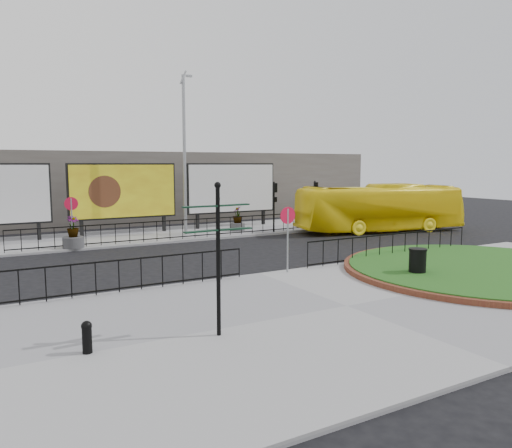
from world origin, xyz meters
TOP-DOWN VIEW (x-y plane):
  - ground at (0.00, 0.00)m, footprint 90.00×90.00m
  - pavement_near at (0.00, -5.00)m, footprint 30.00×10.00m
  - pavement_far at (0.00, 12.00)m, footprint 44.00×6.00m
  - brick_edge at (7.50, -4.00)m, footprint 10.40×10.40m
  - grass_lawn at (7.50, -4.00)m, footprint 10.00×10.00m
  - railing_near_left at (-6.00, -0.30)m, footprint 10.00×0.10m
  - railing_near_right at (6.50, -0.30)m, footprint 9.00×0.10m
  - railing_far at (1.00, 9.30)m, footprint 18.00×0.10m
  - speed_sign_far at (-5.00, 9.40)m, footprint 0.64×0.07m
  - speed_sign_near at (1.00, -0.40)m, footprint 0.64×0.07m
  - billboard_mid at (-1.50, 12.97)m, footprint 6.20×0.31m
  - billboard_right at (5.50, 12.97)m, footprint 6.20×0.31m
  - lamp_post at (1.51, 11.00)m, footprint 0.74×0.18m
  - signal_pole_a at (6.50, 9.34)m, footprint 0.22×0.26m
  - signal_pole_b at (9.50, 9.34)m, footprint 0.22×0.26m
  - building_backdrop at (0.00, 22.00)m, footprint 40.00×10.00m
  - fingerpost_sign at (-4.25, -5.39)m, footprint 1.71×0.30m
  - bollard at (-7.20, -5.00)m, footprint 0.23×0.23m
  - litter_bin at (4.50, -3.50)m, footprint 0.64×0.64m
  - bus at (12.68, 6.95)m, footprint 10.81×4.78m
  - planter_a at (-4.97, 9.40)m, footprint 1.02×1.02m
  - planter_c at (4.89, 11.00)m, footprint 0.89×0.89m

SIDE VIEW (x-z plane):
  - ground at x=0.00m, z-range 0.00..0.00m
  - pavement_near at x=0.00m, z-range 0.00..0.12m
  - pavement_far at x=0.00m, z-range 0.00..0.12m
  - brick_edge at x=7.50m, z-range 0.12..0.30m
  - grass_lawn at x=7.50m, z-range 0.12..0.34m
  - bollard at x=-7.20m, z-range 0.15..0.87m
  - litter_bin at x=4.50m, z-range 0.12..1.19m
  - railing_near_left at x=-6.00m, z-range 0.12..1.22m
  - railing_near_right at x=6.50m, z-range 0.12..1.22m
  - railing_far at x=1.00m, z-range 0.12..1.22m
  - planter_a at x=-4.97m, z-range -0.09..1.46m
  - planter_c at x=4.89m, z-range -0.04..1.46m
  - bus at x=12.68m, z-range 0.00..2.93m
  - speed_sign_far at x=-5.00m, z-range 0.68..3.15m
  - speed_sign_near at x=1.00m, z-range 0.68..3.15m
  - signal_pole_a at x=6.50m, z-range 0.60..3.60m
  - signal_pole_b at x=9.50m, z-range 0.60..3.60m
  - fingerpost_sign at x=-4.25m, z-range 0.50..4.14m
  - building_backdrop at x=0.00m, z-range 0.00..5.00m
  - billboard_mid at x=-1.50m, z-range 0.55..4.65m
  - billboard_right at x=5.50m, z-range 0.55..4.65m
  - lamp_post at x=1.51m, z-range 0.21..9.44m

